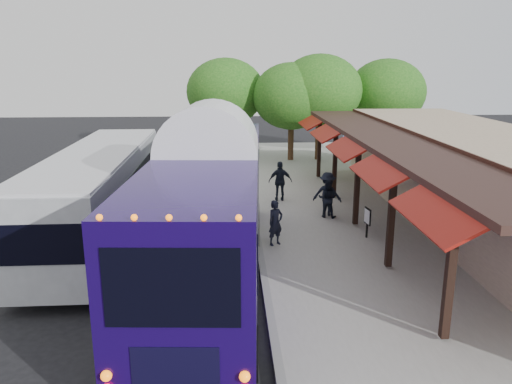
# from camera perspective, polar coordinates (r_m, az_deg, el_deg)

# --- Properties ---
(ground) EXTENTS (90.00, 90.00, 0.00)m
(ground) POSITION_cam_1_polar(r_m,az_deg,el_deg) (14.96, 0.64, -9.51)
(ground) COLOR black
(ground) RESTS_ON ground
(sidewalk) EXTENTS (10.00, 40.00, 0.15)m
(sidewalk) POSITION_cam_1_polar(r_m,az_deg,el_deg) (19.54, 14.71, -3.89)
(sidewalk) COLOR #9E9B93
(sidewalk) RESTS_ON ground
(curb) EXTENTS (0.20, 40.00, 0.16)m
(curb) POSITION_cam_1_polar(r_m,az_deg,el_deg) (18.65, 0.02, -4.27)
(curb) COLOR gray
(curb) RESTS_ON ground
(station_shelter) EXTENTS (8.15, 20.00, 3.60)m
(station_shelter) POSITION_cam_1_polar(r_m,az_deg,el_deg) (20.36, 24.15, 1.22)
(station_shelter) COLOR tan
(station_shelter) RESTS_ON ground
(coach_bus) EXTENTS (3.42, 12.75, 4.04)m
(coach_bus) POSITION_cam_1_polar(r_m,az_deg,el_deg) (14.10, -5.20, -1.69)
(coach_bus) COLOR #18064D
(coach_bus) RESTS_ON ground
(city_bus) EXTENTS (2.71, 11.76, 3.15)m
(city_bus) POSITION_cam_1_polar(r_m,az_deg,el_deg) (18.32, -17.47, 0.12)
(city_bus) COLOR #94979D
(city_bus) RESTS_ON ground
(ped_a) EXTENTS (0.67, 0.61, 1.54)m
(ped_a) POSITION_cam_1_polar(r_m,az_deg,el_deg) (16.69, 2.24, -3.54)
(ped_a) COLOR black
(ped_a) RESTS_ON sidewalk
(ped_b) EXTENTS (0.90, 0.81, 1.52)m
(ped_b) POSITION_cam_1_polar(r_m,az_deg,el_deg) (19.83, 8.16, -0.74)
(ped_b) COLOR black
(ped_b) RESTS_ON sidewalk
(ped_c) EXTENTS (1.03, 0.44, 1.76)m
(ped_c) POSITION_cam_1_polar(r_m,az_deg,el_deg) (22.01, 2.79, 1.25)
(ped_c) COLOR black
(ped_c) RESTS_ON sidewalk
(ped_d) EXTENTS (1.27, 0.96, 1.75)m
(ped_d) POSITION_cam_1_polar(r_m,az_deg,el_deg) (20.07, 8.14, -0.22)
(ped_d) COLOR black
(ped_d) RESTS_ON sidewalk
(sign_board) EXTENTS (0.12, 0.49, 1.07)m
(sign_board) POSITION_cam_1_polar(r_m,az_deg,el_deg) (17.77, 12.62, -2.89)
(sign_board) COLOR black
(sign_board) RESTS_ON sidewalk
(tree_left) EXTENTS (4.79, 4.79, 6.14)m
(tree_left) POSITION_cam_1_polar(r_m,az_deg,el_deg) (31.14, 4.08, 10.86)
(tree_left) COLOR #382314
(tree_left) RESTS_ON ground
(tree_mid) EXTENTS (5.18, 5.18, 6.63)m
(tree_mid) POSITION_cam_1_polar(r_m,az_deg,el_deg) (31.42, 7.28, 11.42)
(tree_mid) COLOR #382314
(tree_mid) RESTS_ON ground
(tree_right) EXTENTS (4.97, 4.97, 6.36)m
(tree_right) POSITION_cam_1_polar(r_m,az_deg,el_deg) (33.50, 14.68, 10.95)
(tree_right) COLOR #382314
(tree_right) RESTS_ON ground
(tree_far) EXTENTS (5.00, 5.00, 6.41)m
(tree_far) POSITION_cam_1_polar(r_m,az_deg,el_deg) (32.48, -3.48, 11.34)
(tree_far) COLOR #382314
(tree_far) RESTS_ON ground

